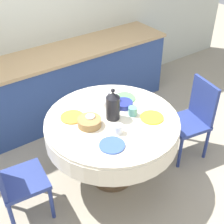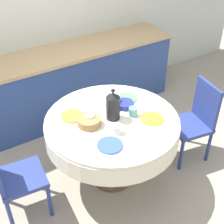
{
  "view_description": "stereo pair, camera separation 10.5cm",
  "coord_description": "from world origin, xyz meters",
  "views": [
    {
      "loc": [
        -1.34,
        -1.88,
        2.49
      ],
      "look_at": [
        0.0,
        0.0,
        0.84
      ],
      "focal_mm": 50.0,
      "sensor_mm": 36.0,
      "label": 1
    },
    {
      "loc": [
        -1.25,
        -1.94,
        2.49
      ],
      "look_at": [
        0.0,
        0.0,
        0.84
      ],
      "focal_mm": 50.0,
      "sensor_mm": 36.0,
      "label": 2
    }
  ],
  "objects": [
    {
      "name": "dining_table",
      "position": [
        0.0,
        0.0,
        0.64
      ],
      "size": [
        1.26,
        1.26,
        0.76
      ],
      "color": "brown",
      "rests_on": "ground_plane"
    },
    {
      "name": "cup_far_right",
      "position": [
        0.13,
        0.16,
        0.81
      ],
      "size": [
        0.08,
        0.08,
        0.08
      ],
      "primitive_type": "cylinder",
      "color": "#CC4C3D",
      "rests_on": "dining_table"
    },
    {
      "name": "plate_near_left",
      "position": [
        -0.21,
        -0.3,
        0.77
      ],
      "size": [
        0.22,
        0.22,
        0.01
      ],
      "primitive_type": "cylinder",
      "color": "#3856AD",
      "rests_on": "dining_table"
    },
    {
      "name": "wall_back",
      "position": [
        0.0,
        1.66,
        1.3
      ],
      "size": [
        7.0,
        0.05,
        2.6
      ],
      "color": "beige",
      "rests_on": "ground_plane"
    },
    {
      "name": "plate_far_left",
      "position": [
        -0.29,
        0.23,
        0.77
      ],
      "size": [
        0.22,
        0.22,
        0.01
      ],
      "primitive_type": "cylinder",
      "color": "orange",
      "rests_on": "dining_table"
    },
    {
      "name": "chair_right",
      "position": [
        -0.97,
        0.1,
        0.49
      ],
      "size": [
        0.44,
        0.44,
        0.9
      ],
      "rotation": [
        0.0,
        0.0,
        -1.68
      ],
      "color": "navy",
      "rests_on": "ground_plane"
    },
    {
      "name": "cup_far_left",
      "position": [
        -0.2,
        0.06,
        0.81
      ],
      "size": [
        0.08,
        0.08,
        0.08
      ],
      "primitive_type": "cylinder",
      "color": "white",
      "rests_on": "dining_table"
    },
    {
      "name": "cup_near_left",
      "position": [
        -0.07,
        -0.19,
        0.81
      ],
      "size": [
        0.08,
        0.08,
        0.08
      ],
      "primitive_type": "cylinder",
      "color": "white",
      "rests_on": "dining_table"
    },
    {
      "name": "bread_basket",
      "position": [
        -0.22,
        0.04,
        0.8
      ],
      "size": [
        0.22,
        0.22,
        0.07
      ],
      "primitive_type": "cylinder",
      "color": "olive",
      "rests_on": "dining_table"
    },
    {
      "name": "coffee_carafe",
      "position": [
        0.02,
        0.01,
        0.9
      ],
      "size": [
        0.13,
        0.13,
        0.32
      ],
      "color": "black",
      "rests_on": "dining_table"
    },
    {
      "name": "plate_far_right",
      "position": [
        0.31,
        0.21,
        0.77
      ],
      "size": [
        0.22,
        0.22,
        0.01
      ],
      "primitive_type": "cylinder",
      "color": "#5BA85B",
      "rests_on": "dining_table"
    },
    {
      "name": "kitchen_counter",
      "position": [
        0.0,
        1.32,
        0.45
      ],
      "size": [
        3.24,
        0.64,
        0.9
      ],
      "color": "#2D4784",
      "rests_on": "ground_plane"
    },
    {
      "name": "chair_left",
      "position": [
        0.96,
        -0.17,
        0.49
      ],
      "size": [
        0.46,
        0.46,
        0.9
      ],
      "rotation": [
        0.0,
        0.0,
        1.39
      ],
      "color": "navy",
      "rests_on": "ground_plane"
    },
    {
      "name": "teapot",
      "position": [
        0.08,
        0.16,
        0.85
      ],
      "size": [
        0.2,
        0.14,
        0.19
      ],
      "color": "white",
      "rests_on": "dining_table"
    },
    {
      "name": "fruit_bowl",
      "position": [
        0.22,
        0.11,
        0.79
      ],
      "size": [
        0.18,
        0.18,
        0.05
      ],
      "primitive_type": "cylinder",
      "color": "navy",
      "rests_on": "dining_table"
    },
    {
      "name": "ground_plane",
      "position": [
        0.0,
        0.0,
        0.0
      ],
      "size": [
        12.0,
        12.0,
        0.0
      ],
      "primitive_type": "plane",
      "color": "#9E937F"
    },
    {
      "name": "cup_near_right",
      "position": [
        0.2,
        -0.06,
        0.81
      ],
      "size": [
        0.08,
        0.08,
        0.08
      ],
      "primitive_type": "cylinder",
      "color": "#5BA39E",
      "rests_on": "dining_table"
    },
    {
      "name": "plate_near_right",
      "position": [
        0.31,
        -0.2,
        0.77
      ],
      "size": [
        0.22,
        0.22,
        0.01
      ],
      "primitive_type": "cylinder",
      "color": "yellow",
      "rests_on": "dining_table"
    }
  ]
}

